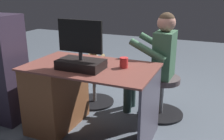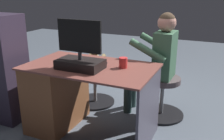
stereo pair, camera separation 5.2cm
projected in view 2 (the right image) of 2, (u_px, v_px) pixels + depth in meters
The scene contains 12 objects.
ground_plane at pixel (107, 116), 3.00m from camera, with size 10.00×10.00×0.00m, color #515B66.
desk at pixel (63, 93), 2.70m from camera, with size 1.26×0.74×0.73m.
monitor at pixel (80, 57), 2.34m from camera, with size 0.44×0.25×0.45m.
keyboard at pixel (85, 62), 2.54m from camera, with size 0.42×0.14×0.02m, color black.
computer_mouse at pixel (63, 58), 2.65m from camera, with size 0.06×0.10×0.04m, color #2C272E.
cup at pixel (123, 63), 2.38m from camera, with size 0.08×0.08×0.10m, color red.
tv_remote at pixel (66, 63), 2.52m from camera, with size 0.04×0.15×0.02m, color black.
office_chair_teddy at pixel (95, 83), 3.28m from camera, with size 0.50×0.50×0.48m.
teddy_bear at pixel (95, 57), 3.18m from camera, with size 0.23×0.23×0.33m.
visitor_chair at pixel (162, 95), 2.96m from camera, with size 0.53×0.53×0.48m.
person at pixel (157, 56), 2.85m from camera, with size 0.55×0.48×1.20m.
equipment_rack at pixel (3, 69), 2.80m from camera, with size 0.44×0.36×1.19m, color #302738.
Camera 2 is at (-1.16, 2.41, 1.46)m, focal length 40.73 mm.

